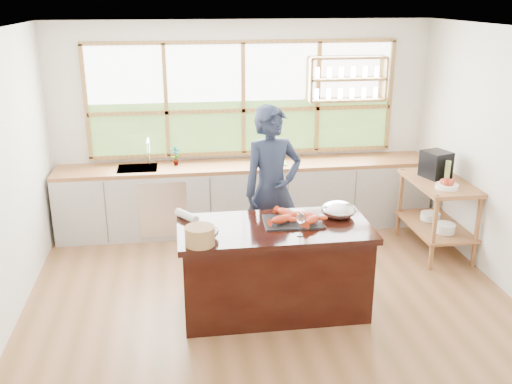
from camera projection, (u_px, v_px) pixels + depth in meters
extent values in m
plane|color=#915E3C|center=(270.00, 299.00, 5.93)|extent=(5.00, 5.00, 0.00)
cube|color=silver|center=(243.00, 125.00, 7.59)|extent=(5.00, 0.02, 2.70)
cube|color=silver|center=(335.00, 288.00, 3.38)|extent=(5.00, 0.02, 2.70)
cube|color=silver|center=(512.00, 165.00, 5.82)|extent=(0.02, 4.50, 2.70)
cube|color=white|center=(273.00, 30.00, 5.04)|extent=(5.00, 4.50, 0.02)
cube|color=#A26F43|center=(243.00, 99.00, 7.44)|extent=(4.05, 0.06, 1.50)
cube|color=white|center=(243.00, 72.00, 7.35)|extent=(3.98, 0.01, 0.75)
cube|color=#2F5B22|center=(243.00, 127.00, 7.59)|extent=(3.98, 0.01, 0.70)
cube|color=#A26F43|center=(348.00, 57.00, 7.35)|extent=(1.00, 0.28, 0.03)
cube|color=#A26F43|center=(347.00, 79.00, 7.44)|extent=(1.00, 0.28, 0.03)
cube|color=#A26F43|center=(346.00, 100.00, 7.53)|extent=(1.00, 0.28, 0.03)
cube|color=#A26F43|center=(309.00, 80.00, 7.37)|extent=(0.03, 0.28, 0.55)
cube|color=#A26F43|center=(383.00, 78.00, 7.51)|extent=(0.03, 0.28, 0.55)
cube|color=beige|center=(247.00, 198.00, 7.60)|extent=(4.90, 0.62, 0.85)
cube|color=silver|center=(163.00, 210.00, 7.16)|extent=(0.60, 0.01, 0.72)
cube|color=#916036|center=(246.00, 165.00, 7.45)|extent=(4.90, 0.62, 0.05)
cube|color=silver|center=(138.00, 174.00, 7.28)|extent=(0.50, 0.42, 0.16)
cube|color=#916036|center=(477.00, 231.00, 6.48)|extent=(0.04, 0.04, 0.90)
cube|color=#916036|center=(438.00, 201.00, 7.42)|extent=(0.04, 0.04, 0.90)
cube|color=#916036|center=(434.00, 233.00, 6.41)|extent=(0.04, 0.04, 0.90)
cube|color=#916036|center=(400.00, 203.00, 7.35)|extent=(0.04, 0.04, 0.90)
cube|color=#916036|center=(435.00, 226.00, 6.96)|extent=(0.62, 1.10, 0.03)
cube|color=#916036|center=(440.00, 183.00, 6.77)|extent=(0.62, 1.10, 0.05)
cylinder|color=white|center=(445.00, 228.00, 6.70)|extent=(0.24, 0.24, 0.11)
cylinder|color=white|center=(430.00, 217.00, 7.08)|extent=(0.24, 0.24, 0.09)
cube|color=black|center=(274.00, 271.00, 5.60)|extent=(1.77, 0.82, 0.84)
cube|color=black|center=(274.00, 229.00, 5.45)|extent=(1.85, 0.90, 0.06)
imported|color=#1D253B|center=(272.00, 190.00, 6.30)|extent=(0.78, 0.61, 1.89)
imported|color=slate|center=(175.00, 156.00, 7.34)|extent=(0.13, 0.09, 0.25)
cube|color=#6CBC46|center=(271.00, 162.00, 7.49)|extent=(0.43, 0.34, 0.01)
cube|color=black|center=(436.00, 164.00, 6.85)|extent=(0.36, 0.37, 0.32)
cylinder|color=#90A952|center=(447.00, 172.00, 6.68)|extent=(0.08, 0.08, 0.26)
cylinder|color=white|center=(447.00, 186.00, 6.49)|extent=(0.26, 0.26, 0.05)
sphere|color=#AE331A|center=(452.00, 182.00, 6.48)|extent=(0.07, 0.07, 0.07)
sphere|color=#AE331A|center=(447.00, 181.00, 6.52)|extent=(0.07, 0.07, 0.07)
sphere|color=#AE331A|center=(443.00, 182.00, 6.50)|extent=(0.07, 0.07, 0.07)
sphere|color=#AE331A|center=(445.00, 183.00, 6.44)|extent=(0.07, 0.07, 0.07)
sphere|color=#AE331A|center=(451.00, 183.00, 6.43)|extent=(0.07, 0.07, 0.07)
cube|color=black|center=(292.00, 222.00, 5.52)|extent=(0.57, 0.42, 0.02)
ellipsoid|color=#C74A1C|center=(281.00, 220.00, 5.44)|extent=(0.23, 0.15, 0.08)
ellipsoid|color=#C74A1C|center=(300.00, 216.00, 5.54)|extent=(0.23, 0.14, 0.08)
ellipsoid|color=#C74A1C|center=(313.00, 220.00, 5.44)|extent=(0.21, 0.21, 0.08)
ellipsoid|color=#C74A1C|center=(285.00, 213.00, 5.61)|extent=(0.18, 0.23, 0.08)
ellipsoid|color=silver|center=(202.00, 232.00, 5.15)|extent=(0.30, 0.30, 0.14)
ellipsoid|color=silver|center=(338.00, 210.00, 5.65)|extent=(0.34, 0.34, 0.16)
cylinder|color=silver|center=(300.00, 235.00, 5.23)|extent=(0.06, 0.06, 0.01)
cylinder|color=silver|center=(300.00, 228.00, 5.21)|extent=(0.01, 0.01, 0.13)
ellipsoid|color=silver|center=(301.00, 218.00, 5.17)|extent=(0.08, 0.08, 0.10)
cylinder|color=#9E7741|center=(200.00, 236.00, 5.01)|extent=(0.27, 0.27, 0.17)
cylinder|color=silver|center=(187.00, 216.00, 5.59)|extent=(0.24, 0.29, 0.08)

